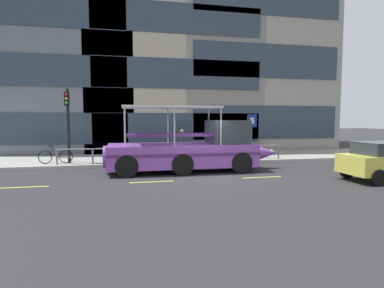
{
  "coord_description": "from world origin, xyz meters",
  "views": [
    {
      "loc": [
        -3.36,
        -13.5,
        2.56
      ],
      "look_at": [
        -0.18,
        1.59,
        1.3
      ],
      "focal_mm": 28.98,
      "sensor_mm": 36.0,
      "label": 1
    }
  ],
  "objects_px": {
    "pedestrian_mid_left": "(182,141)",
    "traffic_light_pole": "(68,118)",
    "parking_sign": "(252,128)",
    "pedestrian_near_bow": "(229,141)",
    "duck_tour_boat": "(192,150)",
    "leaned_bicycle": "(56,156)"
  },
  "relations": [
    {
      "from": "traffic_light_pole",
      "to": "pedestrian_near_bow",
      "type": "height_order",
      "value": "traffic_light_pole"
    },
    {
      "from": "traffic_light_pole",
      "to": "pedestrian_mid_left",
      "type": "relative_size",
      "value": 2.26
    },
    {
      "from": "parking_sign",
      "to": "leaned_bicycle",
      "type": "relative_size",
      "value": 1.52
    },
    {
      "from": "leaned_bicycle",
      "to": "duck_tour_boat",
      "type": "xyz_separation_m",
      "value": [
        6.87,
        -2.75,
        0.5
      ]
    },
    {
      "from": "traffic_light_pole",
      "to": "pedestrian_mid_left",
      "type": "bearing_deg",
      "value": 4.94
    },
    {
      "from": "duck_tour_boat",
      "to": "pedestrian_mid_left",
      "type": "bearing_deg",
      "value": 88.71
    },
    {
      "from": "parking_sign",
      "to": "pedestrian_near_bow",
      "type": "bearing_deg",
      "value": 164.04
    },
    {
      "from": "duck_tour_boat",
      "to": "pedestrian_near_bow",
      "type": "xyz_separation_m",
      "value": [
        2.99,
        3.29,
        0.17
      ]
    },
    {
      "from": "parking_sign",
      "to": "pedestrian_mid_left",
      "type": "relative_size",
      "value": 1.51
    },
    {
      "from": "parking_sign",
      "to": "traffic_light_pole",
      "type": "bearing_deg",
      "value": -179.09
    },
    {
      "from": "traffic_light_pole",
      "to": "pedestrian_near_bow",
      "type": "relative_size",
      "value": 2.31
    },
    {
      "from": "duck_tour_boat",
      "to": "traffic_light_pole",
      "type": "bearing_deg",
      "value": 156.05
    },
    {
      "from": "traffic_light_pole",
      "to": "leaned_bicycle",
      "type": "height_order",
      "value": "traffic_light_pole"
    },
    {
      "from": "duck_tour_boat",
      "to": "pedestrian_mid_left",
      "type": "xyz_separation_m",
      "value": [
        0.07,
        3.29,
        0.19
      ]
    },
    {
      "from": "traffic_light_pole",
      "to": "pedestrian_near_bow",
      "type": "xyz_separation_m",
      "value": [
        9.17,
        0.54,
        -1.37
      ]
    },
    {
      "from": "pedestrian_mid_left",
      "to": "traffic_light_pole",
      "type": "bearing_deg",
      "value": -175.06
    },
    {
      "from": "pedestrian_mid_left",
      "to": "duck_tour_boat",
      "type": "bearing_deg",
      "value": -91.29
    },
    {
      "from": "leaned_bicycle",
      "to": "pedestrian_mid_left",
      "type": "relative_size",
      "value": 0.99
    },
    {
      "from": "leaned_bicycle",
      "to": "pedestrian_mid_left",
      "type": "height_order",
      "value": "pedestrian_mid_left"
    },
    {
      "from": "pedestrian_near_bow",
      "to": "traffic_light_pole",
      "type": "bearing_deg",
      "value": -176.6
    },
    {
      "from": "traffic_light_pole",
      "to": "duck_tour_boat",
      "type": "relative_size",
      "value": 0.45
    },
    {
      "from": "leaned_bicycle",
      "to": "parking_sign",
      "type": "bearing_deg",
      "value": 0.85
    }
  ]
}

